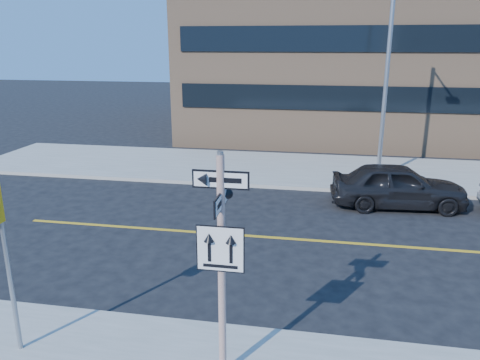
# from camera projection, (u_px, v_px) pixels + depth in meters

# --- Properties ---
(ground) EXTENTS (120.00, 120.00, 0.00)m
(ground) POSITION_uv_depth(u_px,v_px,m) (246.00, 306.00, 10.76)
(ground) COLOR black
(ground) RESTS_ON ground
(sign_pole) EXTENTS (0.92, 0.92, 4.06)m
(sign_pole) POSITION_uv_depth(u_px,v_px,m) (221.00, 256.00, 7.69)
(sign_pole) COLOR silver
(sign_pole) RESTS_ON near_sidewalk
(parked_car_a) EXTENTS (2.28, 4.91, 1.63)m
(parked_car_a) POSITION_uv_depth(u_px,v_px,m) (398.00, 186.00, 17.01)
(parked_car_a) COLOR black
(parked_car_a) RESTS_ON ground
(streetlight_a) EXTENTS (0.55, 2.25, 8.00)m
(streetlight_a) POSITION_uv_depth(u_px,v_px,m) (388.00, 70.00, 18.88)
(streetlight_a) COLOR gray
(streetlight_a) RESTS_ON far_sidewalk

